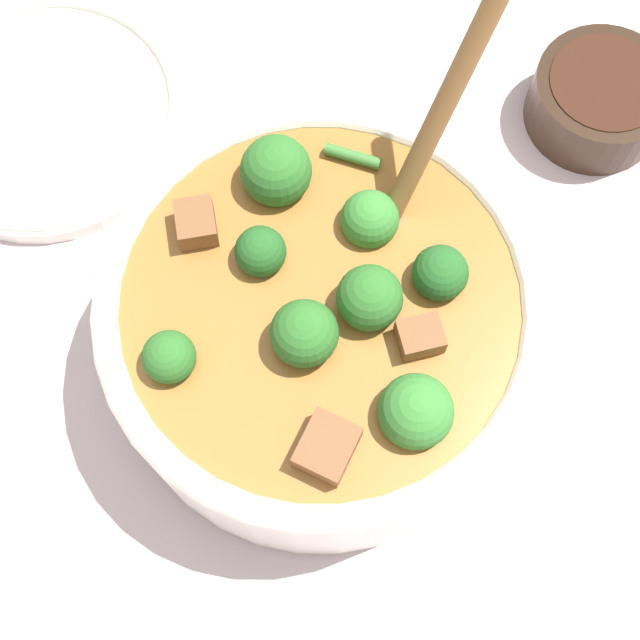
{
  "coord_description": "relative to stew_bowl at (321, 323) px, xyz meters",
  "views": [
    {
      "loc": [
        0.02,
        -0.18,
        0.55
      ],
      "look_at": [
        0.0,
        0.0,
        0.06
      ],
      "focal_mm": 50.0,
      "sensor_mm": 36.0,
      "label": 1
    }
  ],
  "objects": [
    {
      "name": "ground_plane",
      "position": [
        -0.0,
        -0.0,
        -0.06
      ],
      "size": [
        4.0,
        4.0,
        0.0
      ],
      "primitive_type": "plane",
      "color": "silver"
    },
    {
      "name": "stew_bowl",
      "position": [
        0.0,
        0.0,
        0.0
      ],
      "size": [
        0.25,
        0.26,
        0.23
      ],
      "color": "white",
      "rests_on": "ground_plane"
    },
    {
      "name": "condiment_bowl",
      "position": [
        0.17,
        0.2,
        -0.04
      ],
      "size": [
        0.1,
        0.1,
        0.04
      ],
      "color": "black",
      "rests_on": "ground_plane"
    },
    {
      "name": "empty_plate",
      "position": [
        -0.21,
        0.16,
        -0.05
      ],
      "size": [
        0.2,
        0.2,
        0.02
      ],
      "color": "silver",
      "rests_on": "ground_plane"
    }
  ]
}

